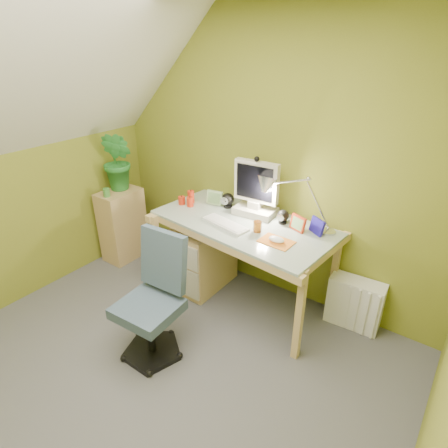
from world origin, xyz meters
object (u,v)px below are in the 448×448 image
Objects in this scene: desk_lamp at (308,191)px; task_chair at (148,308)px; desk at (242,263)px; side_ledge at (123,225)px; monitor at (256,186)px; radiator at (355,303)px; potted_plant at (118,161)px.

desk_lamp is 1.44m from task_chair.
desk reaches higher than side_ledge.
side_ledge is at bearing -170.64° from desk.
monitor is 1.21× the size of radiator.
desk reaches higher than radiator.
potted_plant is at bearing -165.99° from desk_lamp.
desk_lamp is (0.45, 0.18, 0.71)m from desk.
radiator is (0.91, 0.09, -0.83)m from monitor.
potted_plant reaches higher than task_chair.
side_ledge is at bearing 142.59° from task_chair.
potted_plant is (0.00, 0.05, 0.67)m from side_ledge.
task_chair reaches higher than radiator.
monitor is at bearing 9.24° from potted_plant.
desk is 2.87× the size of monitor.
radiator is (0.91, 0.27, -0.18)m from desk.
desk_lamp is (0.45, 0.00, 0.06)m from monitor.
potted_plant is (-1.43, -0.23, 0.00)m from monitor.
task_chair is 2.00× the size of radiator.
task_chair is at bearing -96.04° from desk.
radiator is at bearing 9.05° from side_ledge.
monitor is 0.86× the size of potted_plant.
monitor is at bearing 11.18° from side_ledge.
desk is 0.67m from monitor.
side_ledge is 1.49m from task_chair.
potted_plant reaches higher than monitor.
radiator is at bearing 18.04° from desk_lamp.
desk is at bearing -94.65° from monitor.
desk is at bearing -167.38° from radiator.
desk is at bearing 74.79° from task_chair.
side_ledge is (-1.88, -0.28, -0.73)m from desk_lamp.
potted_plant reaches higher than desk.
desk is 1.74× the size of task_chair.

